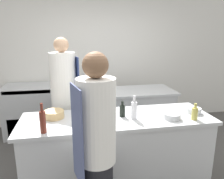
% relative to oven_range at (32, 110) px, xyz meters
% --- Properties ---
extents(wall_back, '(8.00, 0.06, 2.80)m').
position_rel_oven_range_xyz_m(wall_back, '(1.28, 0.39, 0.94)').
color(wall_back, silver).
rests_on(wall_back, ground_plane).
extents(prep_counter, '(2.25, 0.73, 0.90)m').
position_rel_oven_range_xyz_m(prep_counter, '(1.28, -1.74, -0.01)').
color(prep_counter, '#B7BABC').
rests_on(prep_counter, ground_plane).
extents(pass_counter, '(1.98, 0.73, 0.90)m').
position_rel_oven_range_xyz_m(pass_counter, '(1.53, -0.55, -0.01)').
color(pass_counter, '#B7BABC').
rests_on(pass_counter, ground_plane).
extents(oven_range, '(0.93, 0.68, 0.93)m').
position_rel_oven_range_xyz_m(oven_range, '(0.00, 0.00, 0.00)').
color(oven_range, '#B7BABC').
rests_on(oven_range, ground_plane).
extents(chef_at_prep_near, '(0.36, 0.35, 1.73)m').
position_rel_oven_range_xyz_m(chef_at_prep_near, '(0.95, -2.43, 0.41)').
color(chef_at_prep_near, black).
rests_on(chef_at_prep_near, ground_plane).
extents(chef_at_stove, '(0.40, 0.38, 1.81)m').
position_rel_oven_range_xyz_m(chef_at_stove, '(0.66, -1.09, 0.45)').
color(chef_at_stove, black).
rests_on(chef_at_stove, ground_plane).
extents(bottle_olive_oil, '(0.07, 0.07, 0.19)m').
position_rel_oven_range_xyz_m(bottle_olive_oil, '(2.14, -1.97, 0.51)').
color(bottle_olive_oil, '#B2A84C').
rests_on(bottle_olive_oil, prep_counter).
extents(bottle_vinegar, '(0.07, 0.07, 0.28)m').
position_rel_oven_range_xyz_m(bottle_vinegar, '(1.46, -1.83, 0.55)').
color(bottle_vinegar, silver).
rests_on(bottle_vinegar, prep_counter).
extents(bottle_wine, '(0.06, 0.06, 0.31)m').
position_rel_oven_range_xyz_m(bottle_wine, '(0.47, -2.01, 0.56)').
color(bottle_wine, '#5B2319').
rests_on(bottle_wine, prep_counter).
extents(bottle_cooking_oil, '(0.07, 0.07, 0.19)m').
position_rel_oven_range_xyz_m(bottle_cooking_oil, '(1.34, -1.72, 0.51)').
color(bottle_cooking_oil, black).
rests_on(bottle_cooking_oil, prep_counter).
extents(bottle_sauce, '(0.07, 0.07, 0.19)m').
position_rel_oven_range_xyz_m(bottle_sauce, '(0.92, -1.48, 0.51)').
color(bottle_sauce, '#19471E').
rests_on(bottle_sauce, prep_counter).
extents(bowl_mixing_large, '(0.17, 0.17, 0.07)m').
position_rel_oven_range_xyz_m(bowl_mixing_large, '(2.24, -1.78, 0.47)').
color(bowl_mixing_large, '#B7BABC').
rests_on(bowl_mixing_large, prep_counter).
extents(bowl_prep_small, '(0.23, 0.23, 0.09)m').
position_rel_oven_range_xyz_m(bowl_prep_small, '(0.55, -1.62, 0.48)').
color(bowl_prep_small, tan).
rests_on(bowl_prep_small, prep_counter).
extents(bowl_ceramic_blue, '(0.19, 0.19, 0.07)m').
position_rel_oven_range_xyz_m(bowl_ceramic_blue, '(1.89, -1.90, 0.47)').
color(bowl_ceramic_blue, '#B7BABC').
rests_on(bowl_ceramic_blue, prep_counter).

